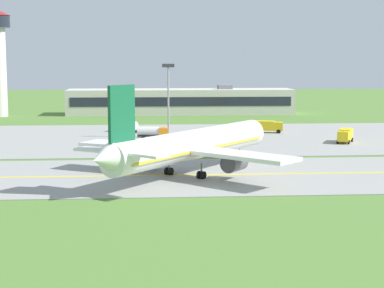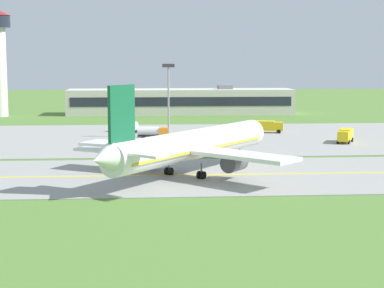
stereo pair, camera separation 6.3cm
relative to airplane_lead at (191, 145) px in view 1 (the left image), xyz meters
name	(u,v)px [view 1 (the left image)]	position (x,y,z in m)	size (l,w,h in m)	color
ground_plane	(198,176)	(0.97, 0.03, -4.13)	(500.00, 500.00, 0.00)	#517A33
taxiway_strip	(198,175)	(0.97, 0.03, -4.08)	(240.00, 28.00, 0.10)	gray
apron_pad	(231,137)	(10.97, 42.03, -4.08)	(140.00, 52.00, 0.10)	gray
taxiway_centreline	(198,175)	(0.97, 0.03, -4.03)	(220.00, 0.60, 0.01)	yellow
airplane_lead	(191,145)	(0.00, 0.00, 0.00)	(29.11, 33.66, 12.70)	white
service_truck_baggage	(268,126)	(19.88, 49.28, -2.60)	(6.31, 3.39, 2.60)	yellow
service_truck_fuel	(345,135)	(31.16, 32.14, -2.60)	(4.47, 6.29, 2.60)	yellow
service_truck_catering	(126,126)	(-10.17, 52.21, -2.60)	(5.36, 5.96, 2.65)	#264CA5
service_truck_pushback	(153,132)	(-4.70, 39.19, -2.60)	(6.08, 2.54, 2.65)	orange
terminal_building	(181,102)	(3.91, 99.16, -0.58)	(63.92, 12.36, 8.27)	beige
apron_light_mast	(168,91)	(-1.56, 41.87, 5.19)	(2.40, 0.50, 14.70)	gray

